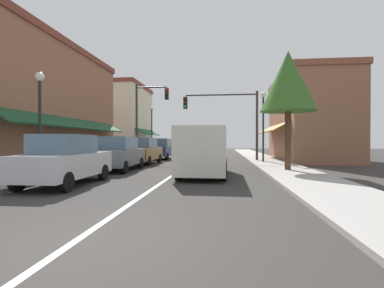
{
  "coord_description": "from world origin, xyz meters",
  "views": [
    {
      "loc": [
        2.26,
        -3.69,
        1.54
      ],
      "look_at": [
        0.34,
        13.86,
        1.36
      ],
      "focal_mm": 26.53,
      "sensor_mm": 36.0,
      "label": 1
    }
  ],
  "objects_px": {
    "tree_right_near": "(288,82)",
    "street_lamp_left_far": "(152,123)",
    "parked_car_second_left": "(118,154)",
    "street_lamp_right_mid": "(263,116)",
    "traffic_signal_left_corner": "(146,111)",
    "parked_car_third_left": "(143,151)",
    "parked_car_far_left": "(161,149)",
    "parked_car_nearest_left": "(65,160)",
    "traffic_signal_mast_arm": "(230,113)",
    "van_in_lane": "(204,150)",
    "street_lamp_left_near": "(40,106)"
  },
  "relations": [
    {
      "from": "traffic_signal_left_corner",
      "to": "street_lamp_left_near",
      "type": "distance_m",
      "value": 11.91
    },
    {
      "from": "traffic_signal_mast_arm",
      "to": "traffic_signal_left_corner",
      "type": "xyz_separation_m",
      "value": [
        -6.72,
        0.94,
        0.34
      ]
    },
    {
      "from": "street_lamp_left_far",
      "to": "parked_car_far_left",
      "type": "bearing_deg",
      "value": -65.49
    },
    {
      "from": "tree_right_near",
      "to": "parked_car_third_left",
      "type": "bearing_deg",
      "value": 154.86
    },
    {
      "from": "parked_car_second_left",
      "to": "street_lamp_left_near",
      "type": "distance_m",
      "value": 4.48
    },
    {
      "from": "tree_right_near",
      "to": "parked_car_nearest_left",
      "type": "bearing_deg",
      "value": -149.01
    },
    {
      "from": "parked_car_nearest_left",
      "to": "traffic_signal_mast_arm",
      "type": "bearing_deg",
      "value": 63.38
    },
    {
      "from": "street_lamp_right_mid",
      "to": "parked_car_second_left",
      "type": "bearing_deg",
      "value": -144.85
    },
    {
      "from": "parked_car_far_left",
      "to": "traffic_signal_mast_arm",
      "type": "bearing_deg",
      "value": -20.67
    },
    {
      "from": "street_lamp_left_far",
      "to": "tree_right_near",
      "type": "distance_m",
      "value": 17.04
    },
    {
      "from": "street_lamp_right_mid",
      "to": "street_lamp_left_far",
      "type": "bearing_deg",
      "value": 140.9
    },
    {
      "from": "traffic_signal_mast_arm",
      "to": "street_lamp_right_mid",
      "type": "relative_size",
      "value": 1.15
    },
    {
      "from": "street_lamp_right_mid",
      "to": "tree_right_near",
      "type": "distance_m",
      "value": 5.54
    },
    {
      "from": "van_in_lane",
      "to": "street_lamp_right_mid",
      "type": "xyz_separation_m",
      "value": [
        3.6,
        7.34,
        2.16
      ]
    },
    {
      "from": "traffic_signal_left_corner",
      "to": "parked_car_nearest_left",
      "type": "bearing_deg",
      "value": -86.81
    },
    {
      "from": "tree_right_near",
      "to": "street_lamp_left_far",
      "type": "bearing_deg",
      "value": 127.65
    },
    {
      "from": "parked_car_third_left",
      "to": "street_lamp_left_far",
      "type": "relative_size",
      "value": 0.82
    },
    {
      "from": "van_in_lane",
      "to": "traffic_signal_mast_arm",
      "type": "relative_size",
      "value": 0.92
    },
    {
      "from": "parked_car_far_left",
      "to": "tree_right_near",
      "type": "bearing_deg",
      "value": -46.79
    },
    {
      "from": "van_in_lane",
      "to": "street_lamp_left_near",
      "type": "distance_m",
      "value": 7.06
    },
    {
      "from": "parked_car_third_left",
      "to": "parked_car_nearest_left",
      "type": "bearing_deg",
      "value": -89.07
    },
    {
      "from": "parked_car_nearest_left",
      "to": "street_lamp_right_mid",
      "type": "bearing_deg",
      "value": 51.51
    },
    {
      "from": "parked_car_nearest_left",
      "to": "street_lamp_left_far",
      "type": "xyz_separation_m",
      "value": [
        -1.68,
        18.68,
        2.49
      ]
    },
    {
      "from": "parked_car_third_left",
      "to": "parked_car_far_left",
      "type": "relative_size",
      "value": 1.0
    },
    {
      "from": "traffic_signal_mast_arm",
      "to": "tree_right_near",
      "type": "relative_size",
      "value": 0.93
    },
    {
      "from": "parked_car_third_left",
      "to": "parked_car_second_left",
      "type": "bearing_deg",
      "value": -88.92
    },
    {
      "from": "van_in_lane",
      "to": "street_lamp_left_near",
      "type": "relative_size",
      "value": 1.2
    },
    {
      "from": "traffic_signal_left_corner",
      "to": "street_lamp_left_far",
      "type": "relative_size",
      "value": 1.23
    },
    {
      "from": "traffic_signal_left_corner",
      "to": "van_in_lane",
      "type": "bearing_deg",
      "value": -61.62
    },
    {
      "from": "parked_car_third_left",
      "to": "parked_car_far_left",
      "type": "distance_m",
      "value": 5.34
    },
    {
      "from": "parked_car_second_left",
      "to": "street_lamp_right_mid",
      "type": "relative_size",
      "value": 0.84
    },
    {
      "from": "street_lamp_right_mid",
      "to": "street_lamp_left_far",
      "type": "height_order",
      "value": "street_lamp_left_far"
    },
    {
      "from": "street_lamp_left_far",
      "to": "traffic_signal_mast_arm",
      "type": "bearing_deg",
      "value": -39.76
    },
    {
      "from": "street_lamp_right_mid",
      "to": "street_lamp_left_far",
      "type": "xyz_separation_m",
      "value": [
        -9.92,
        8.06,
        0.06
      ]
    },
    {
      "from": "traffic_signal_left_corner",
      "to": "street_lamp_right_mid",
      "type": "xyz_separation_m",
      "value": [
        8.98,
        -2.62,
        -0.72
      ]
    },
    {
      "from": "parked_car_second_left",
      "to": "parked_car_third_left",
      "type": "height_order",
      "value": "same"
    },
    {
      "from": "parked_car_second_left",
      "to": "traffic_signal_left_corner",
      "type": "xyz_separation_m",
      "value": [
        -0.8,
        8.38,
        3.15
      ]
    },
    {
      "from": "parked_car_nearest_left",
      "to": "traffic_signal_mast_arm",
      "type": "height_order",
      "value": "traffic_signal_mast_arm"
    },
    {
      "from": "street_lamp_left_near",
      "to": "parked_car_third_left",
      "type": "bearing_deg",
      "value": 75.47
    },
    {
      "from": "parked_car_third_left",
      "to": "tree_right_near",
      "type": "bearing_deg",
      "value": -23.58
    },
    {
      "from": "traffic_signal_left_corner",
      "to": "street_lamp_left_near",
      "type": "xyz_separation_m",
      "value": [
        -1.19,
        -11.81,
        -1.06
      ]
    },
    {
      "from": "street_lamp_right_mid",
      "to": "tree_right_near",
      "type": "height_order",
      "value": "tree_right_near"
    },
    {
      "from": "parked_car_nearest_left",
      "to": "parked_car_far_left",
      "type": "distance_m",
      "value": 14.61
    },
    {
      "from": "parked_car_second_left",
      "to": "traffic_signal_left_corner",
      "type": "relative_size",
      "value": 0.67
    },
    {
      "from": "parked_car_second_left",
      "to": "street_lamp_left_far",
      "type": "xyz_separation_m",
      "value": [
        -1.74,
        13.82,
        2.49
      ]
    },
    {
      "from": "parked_car_third_left",
      "to": "traffic_signal_mast_arm",
      "type": "height_order",
      "value": "traffic_signal_mast_arm"
    },
    {
      "from": "traffic_signal_mast_arm",
      "to": "street_lamp_left_near",
      "type": "bearing_deg",
      "value": -126.06
    },
    {
      "from": "traffic_signal_left_corner",
      "to": "street_lamp_left_near",
      "type": "relative_size",
      "value": 1.42
    },
    {
      "from": "parked_car_nearest_left",
      "to": "street_lamp_right_mid",
      "type": "relative_size",
      "value": 0.84
    },
    {
      "from": "van_in_lane",
      "to": "street_lamp_right_mid",
      "type": "relative_size",
      "value": 1.06
    }
  ]
}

